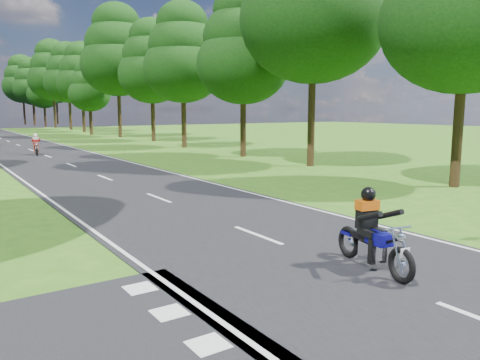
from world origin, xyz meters
TOP-DOWN VIEW (x-y plane):
  - ground at (0.00, 0.00)m, footprint 160.00×160.00m
  - main_road at (0.00, 50.00)m, footprint 7.00×140.00m
  - road_markings at (-0.14, 48.13)m, footprint 7.40×140.00m
  - rider_near_blue at (0.40, -1.30)m, footprint 1.03×2.03m
  - rider_far_red at (-0.42, 27.55)m, footprint 0.82×1.82m

SIDE VIEW (x-z plane):
  - ground at x=0.00m, z-range 0.00..0.00m
  - main_road at x=0.00m, z-range 0.00..0.02m
  - road_markings at x=-0.14m, z-range 0.02..0.03m
  - rider_far_red at x=-0.42m, z-range 0.02..1.49m
  - rider_near_blue at x=0.40m, z-range 0.02..1.64m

